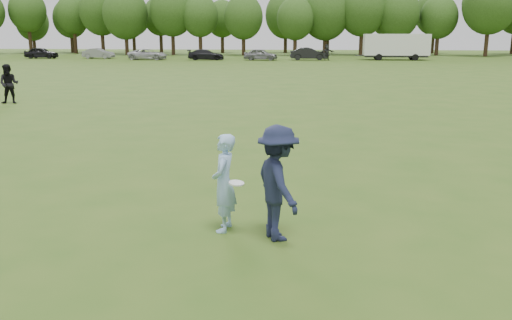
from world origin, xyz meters
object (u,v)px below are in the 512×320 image
object	(u,v)px
cargo_trailer	(396,46)
car_b	(99,53)
player_far_a	(9,84)
thrower	(224,183)
defender	(278,183)
car_f	(309,54)
player_far_d	(327,52)
car_e	(261,54)
car_c	(148,54)
car_d	(206,55)
car_a	(41,53)

from	to	relation	value
cargo_trailer	car_b	bearing A→B (deg)	-179.87
cargo_trailer	player_far_a	bearing A→B (deg)	-119.46
thrower	player_far_a	distance (m)	20.99
defender	car_f	bearing A→B (deg)	-26.02
player_far_d	car_e	xyz separation A→B (m)	(-8.19, -0.56, -0.27)
thrower	car_c	size ratio (longest dim) A/B	0.36
player_far_a	car_b	distance (m)	46.79
car_f	cargo_trailer	xyz separation A→B (m)	(10.85, 1.19, 1.00)
cargo_trailer	thrower	bearing A→B (deg)	-101.29
player_far_a	cargo_trailer	xyz separation A→B (m)	(25.43, 45.02, 0.81)
car_b	car_c	bearing A→B (deg)	-104.93
car_b	car_e	world-z (taller)	car_e
thrower	cargo_trailer	xyz separation A→B (m)	(12.24, 61.35, 0.90)
thrower	car_b	bearing A→B (deg)	-153.13
car_c	cargo_trailer	distance (m)	31.22
player_far_d	car_b	xyz separation A→B (m)	(-29.87, 1.62, -0.31)
player_far_d	car_d	world-z (taller)	player_far_d
player_far_a	player_far_d	bearing A→B (deg)	57.36
car_d	car_f	xyz separation A→B (m)	(12.85, 1.06, 0.12)
player_far_d	car_c	distance (m)	22.51
thrower	car_f	bearing A→B (deg)	-177.64
car_b	car_c	size ratio (longest dim) A/B	0.84
car_a	car_f	size ratio (longest dim) A/B	0.92
thrower	car_a	bearing A→B (deg)	-147.20
thrower	car_f	xyz separation A→B (m)	(1.40, 60.17, -0.10)
thrower	defender	xyz separation A→B (m)	(0.97, -0.31, 0.11)
player_far_d	defender	bearing A→B (deg)	-110.70
car_a	cargo_trailer	size ratio (longest dim) A/B	0.48
thrower	car_f	distance (m)	60.18
thrower	car_b	size ratio (longest dim) A/B	0.43
player_far_d	car_c	bearing A→B (deg)	163.75
car_c	cargo_trailer	xyz separation A→B (m)	(31.10, 2.45, 1.10)
car_d	car_e	world-z (taller)	car_e
car_a	car_f	xyz separation A→B (m)	(35.34, -0.80, 0.04)
car_b	car_f	world-z (taller)	car_f
player_far_a	car_e	distance (m)	43.62
thrower	car_e	size ratio (longest dim) A/B	0.42
car_f	defender	bearing A→B (deg)	175.59
car_b	car_d	bearing A→B (deg)	-95.43
player_far_a	car_a	size ratio (longest dim) A/B	0.45
car_c	car_f	size ratio (longest dim) A/B	1.04
thrower	player_far_d	xyz separation A→B (m)	(3.64, 59.65, 0.11)
car_b	player_far_d	bearing A→B (deg)	-90.23
car_b	car_d	xyz separation A→B (m)	(14.77, -2.16, -0.02)
car_c	car_b	bearing A→B (deg)	71.56
car_a	thrower	bearing A→B (deg)	-151.51
player_far_a	car_b	world-z (taller)	player_far_a
car_e	defender	bearing A→B (deg)	-170.57
player_far_a	car_f	size ratio (longest dim) A/B	0.41
defender	car_c	world-z (taller)	defender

